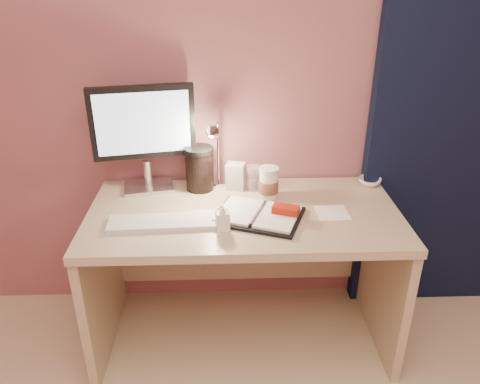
{
  "coord_description": "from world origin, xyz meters",
  "views": [
    {
      "loc": [
        -0.08,
        -0.47,
        1.73
      ],
      "look_at": [
        -0.02,
        1.33,
        0.85
      ],
      "focal_mm": 35.0,
      "sensor_mm": 36.0,
      "label": 1
    }
  ],
  "objects_px": {
    "keyboard": "(163,222)",
    "coffee_cup": "(269,184)",
    "planner": "(260,215)",
    "dark_jar": "(200,171)",
    "desk": "(243,245)",
    "bowl": "(370,181)",
    "lotion_bottle": "(223,216)",
    "clear_cup": "(254,178)",
    "monitor": "(143,129)",
    "product_box": "(236,176)",
    "desk_lamp": "(222,150)"
  },
  "relations": [
    {
      "from": "desk",
      "to": "bowl",
      "type": "distance_m",
      "value": 0.71
    },
    {
      "from": "product_box",
      "to": "clear_cup",
      "type": "bearing_deg",
      "value": 4.74
    },
    {
      "from": "desk",
      "to": "lotion_bottle",
      "type": "xyz_separation_m",
      "value": [
        -0.1,
        -0.23,
        0.29
      ]
    },
    {
      "from": "clear_cup",
      "to": "product_box",
      "type": "relative_size",
      "value": 0.93
    },
    {
      "from": "coffee_cup",
      "to": "product_box",
      "type": "distance_m",
      "value": 0.18
    },
    {
      "from": "desk",
      "to": "bowl",
      "type": "xyz_separation_m",
      "value": [
        0.64,
        0.18,
        0.24
      ]
    },
    {
      "from": "coffee_cup",
      "to": "lotion_bottle",
      "type": "relative_size",
      "value": 1.26
    },
    {
      "from": "keyboard",
      "to": "clear_cup",
      "type": "relative_size",
      "value": 3.76
    },
    {
      "from": "planner",
      "to": "dark_jar",
      "type": "height_order",
      "value": "dark_jar"
    },
    {
      "from": "product_box",
      "to": "desk_lamp",
      "type": "distance_m",
      "value": 0.16
    },
    {
      "from": "lotion_bottle",
      "to": "desk_lamp",
      "type": "bearing_deg",
      "value": 90.28
    },
    {
      "from": "clear_cup",
      "to": "desk_lamp",
      "type": "relative_size",
      "value": 0.36
    },
    {
      "from": "desk",
      "to": "planner",
      "type": "distance_m",
      "value": 0.28
    },
    {
      "from": "bowl",
      "to": "lotion_bottle",
      "type": "xyz_separation_m",
      "value": [
        -0.74,
        -0.41,
        0.04
      ]
    },
    {
      "from": "lotion_bottle",
      "to": "dark_jar",
      "type": "xyz_separation_m",
      "value": [
        -0.11,
        0.4,
        0.04
      ]
    },
    {
      "from": "keyboard",
      "to": "desk_lamp",
      "type": "distance_m",
      "value": 0.45
    },
    {
      "from": "coffee_cup",
      "to": "product_box",
      "type": "xyz_separation_m",
      "value": [
        -0.15,
        0.1,
        -0.01
      ]
    },
    {
      "from": "monitor",
      "to": "lotion_bottle",
      "type": "height_order",
      "value": "monitor"
    },
    {
      "from": "clear_cup",
      "to": "bowl",
      "type": "bearing_deg",
      "value": 3.4
    },
    {
      "from": "keyboard",
      "to": "dark_jar",
      "type": "height_order",
      "value": "dark_jar"
    },
    {
      "from": "keyboard",
      "to": "desk_lamp",
      "type": "relative_size",
      "value": 1.34
    },
    {
      "from": "monitor",
      "to": "clear_cup",
      "type": "distance_m",
      "value": 0.57
    },
    {
      "from": "desk",
      "to": "desk_lamp",
      "type": "height_order",
      "value": "desk_lamp"
    },
    {
      "from": "coffee_cup",
      "to": "lotion_bottle",
      "type": "height_order",
      "value": "coffee_cup"
    },
    {
      "from": "keyboard",
      "to": "planner",
      "type": "distance_m",
      "value": 0.42
    },
    {
      "from": "desk",
      "to": "keyboard",
      "type": "distance_m",
      "value": 0.46
    },
    {
      "from": "desk",
      "to": "keyboard",
      "type": "relative_size",
      "value": 3.06
    },
    {
      "from": "monitor",
      "to": "bowl",
      "type": "xyz_separation_m",
      "value": [
        1.1,
        0.0,
        -0.29
      ]
    },
    {
      "from": "dark_jar",
      "to": "desk_lamp",
      "type": "relative_size",
      "value": 0.56
    },
    {
      "from": "coffee_cup",
      "to": "lotion_bottle",
      "type": "bearing_deg",
      "value": -126.64
    },
    {
      "from": "desk_lamp",
      "to": "bowl",
      "type": "bearing_deg",
      "value": 15.0
    },
    {
      "from": "monitor",
      "to": "clear_cup",
      "type": "height_order",
      "value": "monitor"
    },
    {
      "from": "coffee_cup",
      "to": "bowl",
      "type": "bearing_deg",
      "value": 13.3
    },
    {
      "from": "coffee_cup",
      "to": "clear_cup",
      "type": "bearing_deg",
      "value": 126.03
    },
    {
      "from": "clear_cup",
      "to": "coffee_cup",
      "type": "bearing_deg",
      "value": -53.97
    },
    {
      "from": "bowl",
      "to": "dark_jar",
      "type": "bearing_deg",
      "value": -178.93
    },
    {
      "from": "bowl",
      "to": "lotion_bottle",
      "type": "bearing_deg",
      "value": -150.69
    },
    {
      "from": "keyboard",
      "to": "product_box",
      "type": "relative_size",
      "value": 3.48
    },
    {
      "from": "coffee_cup",
      "to": "dark_jar",
      "type": "bearing_deg",
      "value": 161.8
    },
    {
      "from": "monitor",
      "to": "bowl",
      "type": "relative_size",
      "value": 4.54
    },
    {
      "from": "bowl",
      "to": "dark_jar",
      "type": "xyz_separation_m",
      "value": [
        -0.85,
        -0.02,
        0.08
      ]
    },
    {
      "from": "keyboard",
      "to": "coffee_cup",
      "type": "distance_m",
      "value": 0.53
    },
    {
      "from": "desk",
      "to": "coffee_cup",
      "type": "relative_size",
      "value": 9.21
    },
    {
      "from": "monitor",
      "to": "coffee_cup",
      "type": "relative_size",
      "value": 3.37
    },
    {
      "from": "product_box",
      "to": "monitor",
      "type": "bearing_deg",
      "value": -168.79
    },
    {
      "from": "product_box",
      "to": "keyboard",
      "type": "bearing_deg",
      "value": -119.51
    },
    {
      "from": "planner",
      "to": "dark_jar",
      "type": "relative_size",
      "value": 2.29
    },
    {
      "from": "planner",
      "to": "clear_cup",
      "type": "relative_size",
      "value": 3.61
    },
    {
      "from": "monitor",
      "to": "coffee_cup",
      "type": "distance_m",
      "value": 0.64
    },
    {
      "from": "desk",
      "to": "monitor",
      "type": "xyz_separation_m",
      "value": [
        -0.46,
        0.18,
        0.53
      ]
    }
  ]
}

